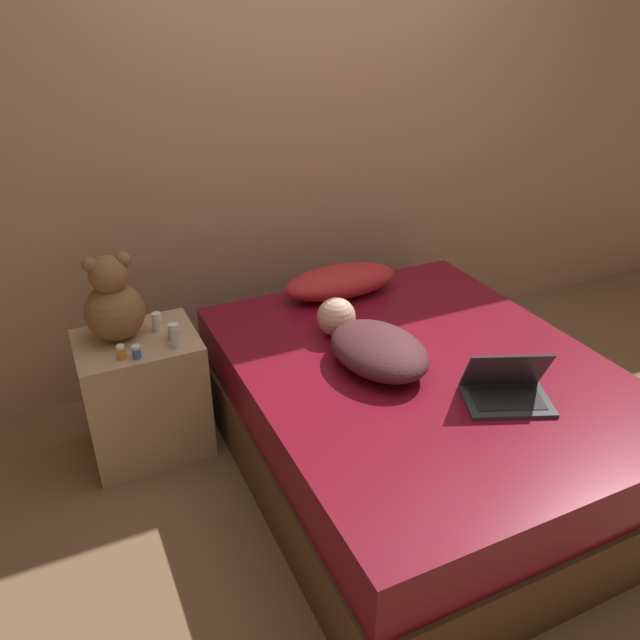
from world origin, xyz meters
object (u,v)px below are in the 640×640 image
object	(u,v)px
bottle_pink	(174,332)
person_lying	(372,344)
bottle_blue	(136,352)
bottle_clear	(175,336)
laptop	(507,389)
bottle_orange	(121,352)
teddy_bear	(113,303)
pillow	(341,281)
bottle_white	(157,322)

from	to	relation	value
bottle_pink	person_lying	bearing A→B (deg)	-32.47
bottle_blue	person_lying	bearing A→B (deg)	-22.14
bottle_clear	bottle_blue	distance (m)	0.17
person_lying	bottle_blue	world-z (taller)	person_lying
laptop	bottle_blue	bearing A→B (deg)	168.30
person_lying	bottle_orange	size ratio (longest dim) A/B	10.83
teddy_bear	bottle_orange	bearing A→B (deg)	-95.77
person_lying	teddy_bear	bearing A→B (deg)	141.72
bottle_orange	bottle_pink	size ratio (longest dim) A/B	0.90
bottle_orange	bottle_clear	world-z (taller)	bottle_clear
bottle_pink	bottle_clear	world-z (taller)	bottle_clear
laptop	bottle_orange	size ratio (longest dim) A/B	6.17
pillow	bottle_orange	world-z (taller)	pillow
teddy_bear	bottle_orange	size ratio (longest dim) A/B	6.33
laptop	bottle_pink	world-z (taller)	laptop
person_lying	bottle_clear	world-z (taller)	person_lying
laptop	pillow	bearing A→B (deg)	120.84
laptop	bottle_orange	xyz separation A→B (m)	(-1.27, 0.85, 0.02)
bottle_orange	bottle_clear	distance (m)	0.23
laptop	bottle_blue	size ratio (longest dim) A/B	6.52
bottle_white	bottle_blue	world-z (taller)	bottle_white
bottle_orange	pillow	bearing A→B (deg)	11.44
pillow	bottle_orange	distance (m)	1.14
pillow	bottle_white	bearing A→B (deg)	-176.91
bottle_clear	bottle_white	bearing A→B (deg)	103.03
teddy_bear	laptop	bearing A→B (deg)	-39.41
bottle_pink	bottle_blue	size ratio (longest dim) A/B	1.18
bottle_blue	bottle_orange	bearing A→B (deg)	159.20
bottle_pink	laptop	bearing A→B (deg)	-41.47
bottle_white	bottle_pink	distance (m)	0.11
bottle_orange	laptop	bearing A→B (deg)	-33.67
bottle_white	bottle_blue	xyz separation A→B (m)	(-0.13, -0.20, -0.01)
teddy_bear	bottle_white	bearing A→B (deg)	-2.58
teddy_bear	bottle_white	size ratio (longest dim) A/B	4.53
bottle_orange	teddy_bear	bearing A→B (deg)	84.23
pillow	person_lying	size ratio (longest dim) A/B	0.91
laptop	bottle_pink	size ratio (longest dim) A/B	5.53
laptop	person_lying	bearing A→B (deg)	147.35
laptop	teddy_bear	bearing A→B (deg)	163.08
bottle_pink	pillow	bearing A→B (deg)	9.90
laptop	bottle_blue	xyz separation A→B (m)	(-1.22, 0.83, 0.02)
teddy_bear	bottle_clear	size ratio (longest dim) A/B	3.60
person_lying	teddy_bear	xyz separation A→B (m)	(-0.93, 0.57, 0.13)
pillow	person_lying	world-z (taller)	person_lying
bottle_orange	person_lying	bearing A→B (deg)	-22.06
bottle_clear	person_lying	bearing A→B (deg)	-28.03
laptop	teddy_bear	size ratio (longest dim) A/B	0.98
bottle_pink	bottle_clear	size ratio (longest dim) A/B	0.63
pillow	bottle_pink	distance (m)	0.90
person_lying	laptop	distance (m)	0.57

